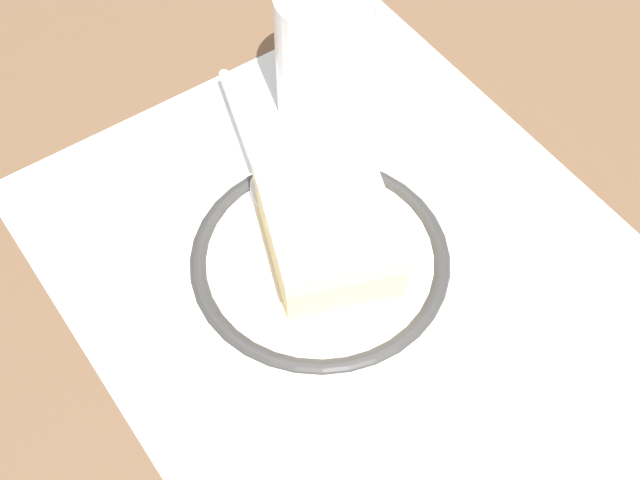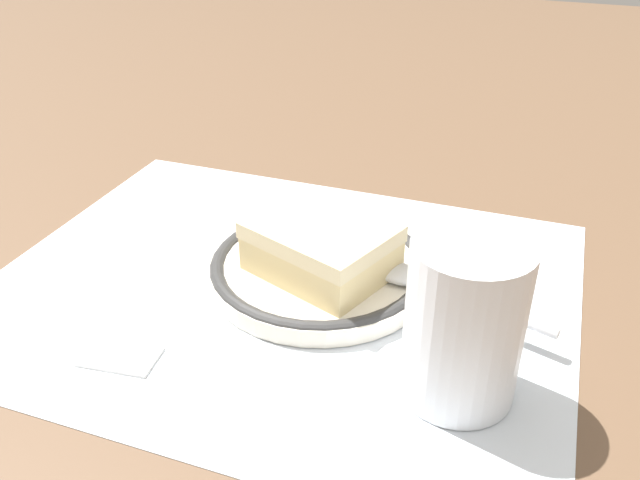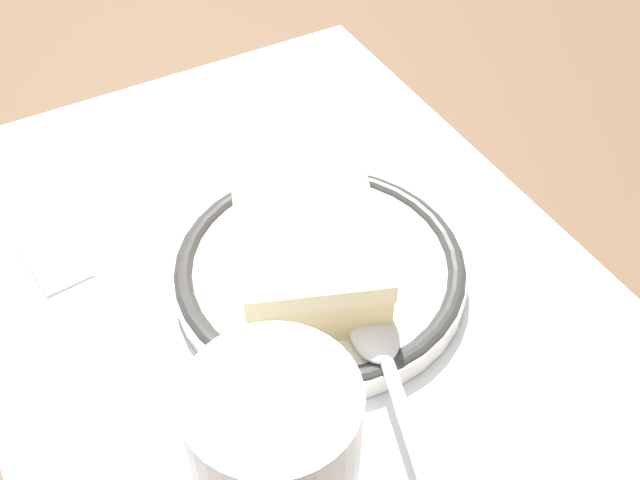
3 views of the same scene
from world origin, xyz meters
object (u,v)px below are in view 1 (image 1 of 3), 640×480
Objects in this scene: plate at (320,263)px; cup at (324,60)px; cake_slice at (329,228)px; napkin at (493,395)px; spoon at (260,164)px; sugar_packet at (566,267)px.

cup is at bearing -36.05° from plate.
cake_slice is (0.00, -0.01, 0.03)m from plate.
cup is 0.26m from napkin.
spoon is 1.33× the size of cup.
spoon is 0.22m from sugar_packet.
spoon is at bearing 34.84° from sugar_packet.
plate is at bearing 14.09° from napkin.
spoon is at bearing 114.05° from cup.
sugar_packet is (-0.09, -0.13, -0.01)m from plate.
napkin is at bearing 167.95° from cup.
napkin is (-0.22, -0.02, -0.02)m from spoon.
cup is at bearing 11.87° from sugar_packet.
plate is 3.40× the size of sugar_packet.
plate is 0.03m from cake_slice.
cake_slice reaches higher than spoon.
napkin is at bearing -165.91° from plate.
spoon is at bearing 6.42° from napkin.
plate is 1.73× the size of napkin.
napkin is at bearing -170.24° from cake_slice.
cup is at bearing -33.90° from cake_slice.
cup is at bearing -65.95° from spoon.
napkin is (-0.14, -0.02, -0.03)m from cake_slice.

